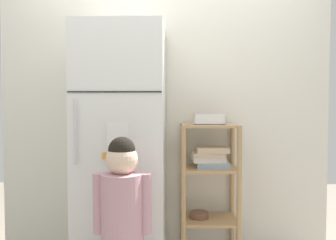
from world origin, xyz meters
TOP-DOWN VIEW (x-y plane):
  - kitchen_wall_back at (0.00, 0.33)m, footprint 2.64×0.03m
  - refrigerator at (-0.30, 0.02)m, footprint 0.62×0.60m
  - child_standing at (-0.21, -0.49)m, footprint 0.35×0.26m
  - pantry_shelf_unit at (0.35, 0.12)m, footprint 0.43×0.36m
  - fruit_bin at (0.34, 0.13)m, footprint 0.23×0.17m

SIDE VIEW (x-z plane):
  - child_standing at x=-0.21m, z-range 0.11..1.18m
  - pantry_shelf_unit at x=0.35m, z-range 0.17..1.28m
  - refrigerator at x=-0.30m, z-range 0.00..1.82m
  - fruit_bin at x=0.34m, z-range 1.10..1.18m
  - kitchen_wall_back at x=0.00m, z-range 0.00..2.32m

